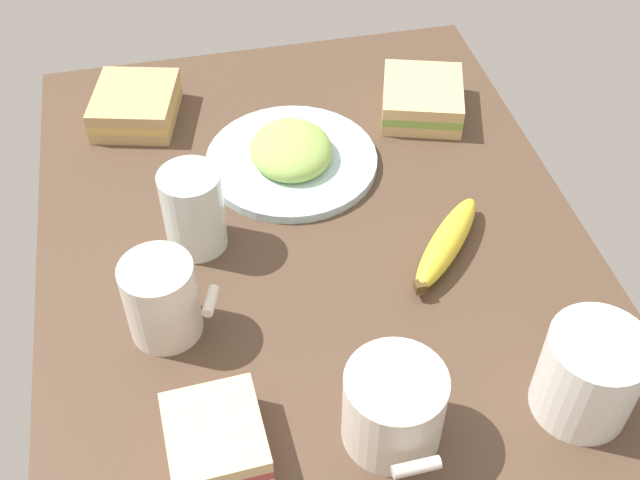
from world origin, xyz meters
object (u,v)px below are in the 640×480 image
at_px(coffee_mug_milky, 589,373).
at_px(sandwich_main, 216,440).
at_px(sandwich_extra, 422,99).
at_px(banana, 447,243).
at_px(coffee_mug_spare, 394,407).
at_px(glass_of_milk, 194,214).
at_px(sandwich_side, 136,105).
at_px(plate_of_food, 293,155).
at_px(coffee_mug_black, 162,298).

height_order(coffee_mug_milky, sandwich_main, coffee_mug_milky).
distance_m(coffee_mug_milky, sandwich_main, 0.35).
bearing_deg(sandwich_extra, banana, -11.59).
relative_size(coffee_mug_spare, sandwich_extra, 0.81).
height_order(glass_of_milk, banana, glass_of_milk).
bearing_deg(banana, coffee_mug_milky, 15.37).
relative_size(sandwich_side, sandwich_extra, 0.97).
height_order(coffee_mug_spare, banana, coffee_mug_spare).
height_order(plate_of_food, sandwich_side, plate_of_food).
relative_size(coffee_mug_black, sandwich_extra, 0.67).
relative_size(coffee_mug_spare, sandwich_main, 1.16).
bearing_deg(sandwich_main, plate_of_food, 159.14).
distance_m(coffee_mug_spare, banana, 0.25).
bearing_deg(sandwich_side, coffee_mug_spare, 20.55).
bearing_deg(sandwich_extra, coffee_mug_spare, -20.75).
relative_size(coffee_mug_black, coffee_mug_spare, 0.83).
distance_m(coffee_mug_black, banana, 0.33).
relative_size(plate_of_food, sandwich_main, 2.18).
bearing_deg(glass_of_milk, coffee_mug_milky, 48.35).
bearing_deg(sandwich_main, coffee_mug_spare, 84.63).
xyz_separation_m(sandwich_main, banana, (-0.20, 0.29, -0.00)).
bearing_deg(banana, coffee_mug_spare, -30.77).
bearing_deg(coffee_mug_milky, coffee_mug_black, -115.21).
bearing_deg(sandwich_extra, plate_of_food, -69.86).
xyz_separation_m(coffee_mug_black, banana, (-0.04, 0.32, -0.03)).
xyz_separation_m(sandwich_side, sandwich_extra, (0.07, 0.39, 0.00)).
relative_size(sandwich_main, sandwich_side, 0.72).
bearing_deg(coffee_mug_spare, sandwich_extra, 159.25).
distance_m(coffee_mug_black, coffee_mug_milky, 0.43).
relative_size(coffee_mug_milky, sandwich_side, 0.85).
height_order(coffee_mug_milky, sandwich_extra, coffee_mug_milky).
bearing_deg(sandwich_side, coffee_mug_milky, 35.23).
bearing_deg(coffee_mug_milky, glass_of_milk, -131.65).
height_order(plate_of_food, glass_of_milk, glass_of_milk).
bearing_deg(banana, sandwich_main, -55.81).
bearing_deg(plate_of_food, glass_of_milk, -50.09).
bearing_deg(coffee_mug_spare, banana, 149.23).
distance_m(plate_of_food, sandwich_main, 0.42).
distance_m(coffee_mug_milky, sandwich_extra, 0.49).
bearing_deg(coffee_mug_milky, sandwich_main, -93.92).
bearing_deg(plate_of_food, sandwich_extra, 110.14).
distance_m(sandwich_side, banana, 0.47).
distance_m(plate_of_food, sandwich_extra, 0.21).
bearing_deg(coffee_mug_milky, banana, -164.63).
distance_m(sandwich_main, sandwich_side, 0.53).
bearing_deg(glass_of_milk, sandwich_main, -2.70).
xyz_separation_m(coffee_mug_milky, coffee_mug_spare, (-0.01, -0.19, -0.01)).
height_order(sandwich_side, banana, sandwich_side).
distance_m(sandwich_side, glass_of_milk, 0.26).
bearing_deg(glass_of_milk, sandwich_side, -167.95).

